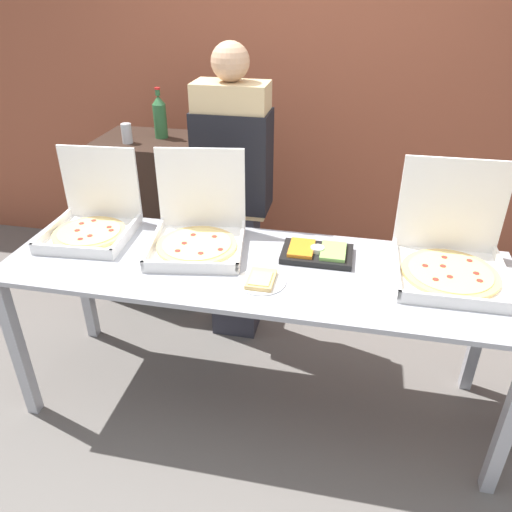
{
  "coord_description": "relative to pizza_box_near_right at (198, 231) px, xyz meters",
  "views": [
    {
      "loc": [
        0.42,
        -2.01,
        2.1
      ],
      "look_at": [
        0.0,
        0.0,
        0.92
      ],
      "focal_mm": 35.0,
      "sensor_mm": 36.0,
      "label": 1
    }
  ],
  "objects": [
    {
      "name": "veggie_tray",
      "position": [
        0.61,
        0.0,
        -0.06
      ],
      "size": [
        0.35,
        0.22,
        0.05
      ],
      "color": "black",
      "rests_on": "buffet_table"
    },
    {
      "name": "brick_wall_behind",
      "position": [
        0.33,
        1.56,
        0.44
      ],
      "size": [
        10.0,
        0.06,
        2.8
      ],
      "color": "#9E5138",
      "rests_on": "ground_plane"
    },
    {
      "name": "pizza_box_far_left",
      "position": [
        1.22,
        -0.01,
        0.0
      ],
      "size": [
        0.5,
        0.52,
        0.49
      ],
      "rotation": [
        0.0,
        0.0,
        0.01
      ],
      "color": "white",
      "rests_on": "buffet_table"
    },
    {
      "name": "pizza_box_near_right",
      "position": [
        0.0,
        0.0,
        0.0
      ],
      "size": [
        0.53,
        0.54,
        0.46
      ],
      "rotation": [
        0.0,
        0.0,
        0.16
      ],
      "color": "white",
      "rests_on": "buffet_table"
    },
    {
      "name": "soda_bottle",
      "position": [
        -0.52,
        0.89,
        0.33
      ],
      "size": [
        0.09,
        0.09,
        0.32
      ],
      "color": "#2D6638",
      "rests_on": "sideboard_podium"
    },
    {
      "name": "pizza_box_far_right",
      "position": [
        -0.59,
        0.01,
        -0.0
      ],
      "size": [
        0.46,
        0.47,
        0.43
      ],
      "rotation": [
        0.0,
        0.0,
        0.07
      ],
      "color": "white",
      "rests_on": "buffet_table"
    },
    {
      "name": "buffet_table",
      "position": [
        0.33,
        -0.14,
        -0.18
      ],
      "size": [
        2.44,
        0.77,
        0.87
      ],
      "color": "#A8AAB2",
      "rests_on": "ground_plane"
    },
    {
      "name": "sideboard_podium",
      "position": [
        -0.59,
        0.84,
        -0.38
      ],
      "size": [
        0.68,
        0.53,
        1.15
      ],
      "color": "black",
      "rests_on": "ground_plane"
    },
    {
      "name": "person_server_vest",
      "position": [
        0.07,
        0.46,
        0.06
      ],
      "size": [
        0.42,
        0.24,
        1.8
      ],
      "rotation": [
        0.0,
        0.0,
        3.14
      ],
      "color": "#2D2D38",
      "rests_on": "ground_plane"
    },
    {
      "name": "soda_can_silver",
      "position": [
        -0.69,
        0.73,
        0.26
      ],
      "size": [
        0.07,
        0.07,
        0.12
      ],
      "color": "silver",
      "rests_on": "sideboard_podium"
    },
    {
      "name": "ground_plane",
      "position": [
        0.33,
        -0.14,
        -0.96
      ],
      "size": [
        16.0,
        16.0,
        0.0
      ],
      "primitive_type": "plane",
      "color": "slate"
    },
    {
      "name": "paper_plate_front_left",
      "position": [
        0.38,
        -0.29,
        -0.07
      ],
      "size": [
        0.23,
        0.23,
        0.03
      ],
      "color": "white",
      "rests_on": "buffet_table"
    }
  ]
}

